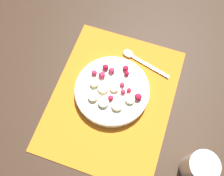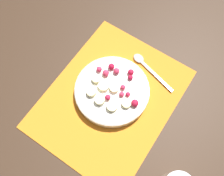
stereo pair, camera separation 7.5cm
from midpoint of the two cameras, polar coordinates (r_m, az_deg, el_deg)
The scene contains 4 objects.
ground_plane at distance 0.78m, azimuth 2.39°, elevation -2.77°, with size 3.00×3.00×0.00m, color #382619.
placemat at distance 0.78m, azimuth 2.40°, elevation -2.69°, with size 0.47×0.37×0.01m.
fruit_bowl at distance 0.76m, azimuth 2.77°, elevation -0.87°, with size 0.23×0.23×0.05m.
spoon at distance 0.83m, azimuth 10.02°, elevation 5.02°, with size 0.06×0.18×0.01m.
Camera 2 is at (0.22, 0.15, 0.73)m, focal length 40.00 mm.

